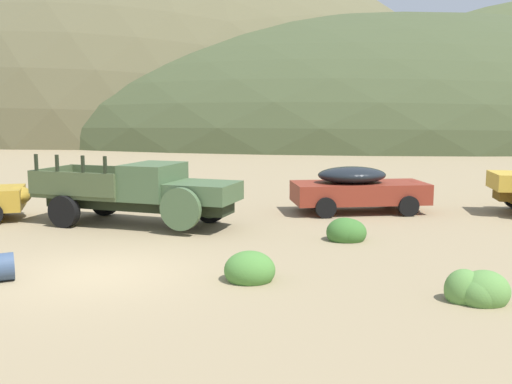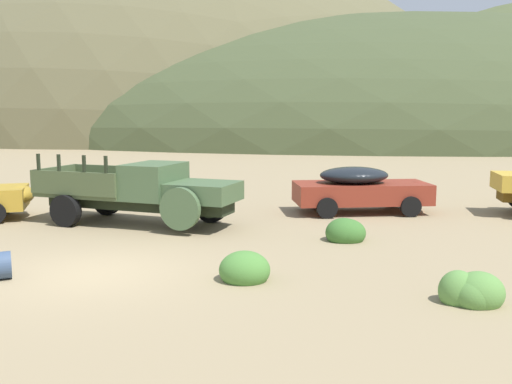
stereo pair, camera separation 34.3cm
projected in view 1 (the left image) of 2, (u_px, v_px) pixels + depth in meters
ground_plane at (96, 274)px, 12.30m from camera, size 300.00×300.00×0.00m
hill_far_left at (163, 133)px, 87.42m from camera, size 87.49×76.05×51.73m
hill_distant at (391, 137)px, 72.12m from camera, size 102.43×58.94×28.96m
truck_weathered_green at (150, 192)px, 17.30m from camera, size 6.53×3.82×2.16m
car_rust_red at (363, 188)px, 19.62m from camera, size 4.92×2.53×1.57m
bush_front_left at (347, 233)px, 15.46m from camera, size 1.08×0.92×0.79m
bush_back_edge at (250, 270)px, 11.88m from camera, size 1.06×1.04×0.79m
bush_near_barrel at (180, 199)px, 21.10m from camera, size 1.14×1.12×0.92m
bush_front_right at (478, 291)px, 10.48m from camera, size 1.16×0.83×0.77m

